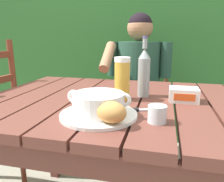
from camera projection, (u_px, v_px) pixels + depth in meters
dining_table at (124, 119)px, 1.02m from camera, size 1.30×0.90×0.77m
hedge_backdrop at (143, 44)px, 2.40m from camera, size 3.58×0.90×2.51m
chair_near_diner at (140, 104)px, 1.91m from camera, size 0.46×0.41×1.01m
person_eating at (137, 81)px, 1.66m from camera, size 0.48×0.47×1.22m
serving_plate at (99, 115)px, 0.78m from camera, size 0.28×0.28×0.01m
soup_bowl at (98, 103)px, 0.76m from camera, size 0.23×0.18×0.08m
bread_roll at (111, 112)px, 0.68m from camera, size 0.12×0.11×0.07m
beer_glass at (122, 79)px, 0.97m from camera, size 0.07×0.07×0.19m
beer_bottle at (144, 72)px, 1.01m from camera, size 0.06×0.06×0.28m
water_glass_small at (157, 114)px, 0.71m from camera, size 0.06×0.06×0.06m
butter_tub at (184, 95)px, 0.95m from camera, size 0.12×0.09×0.06m
table_knife at (138, 110)px, 0.83m from camera, size 0.16×0.08×0.01m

